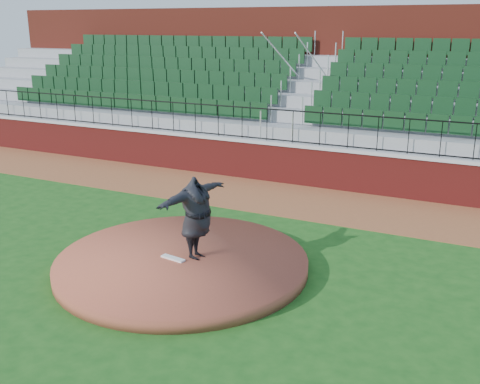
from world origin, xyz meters
name	(u,v)px	position (x,y,z in m)	size (l,w,h in m)	color
ground	(208,272)	(0.00, 0.00, 0.00)	(90.00, 90.00, 0.00)	#1A4E16
warning_track	(300,200)	(0.00, 5.40, 0.01)	(34.00, 3.20, 0.01)	brown
field_wall	(318,168)	(0.00, 7.00, 0.60)	(34.00, 0.35, 1.20)	maroon
wall_cap	(319,147)	(0.00, 7.00, 1.25)	(34.00, 0.45, 0.10)	#B7B7B7
wall_railing	(320,129)	(0.00, 7.00, 1.80)	(34.00, 0.05, 1.00)	black
seating_stands	(346,102)	(0.00, 9.72, 2.30)	(34.00, 5.10, 4.60)	gray
concourse_wall	(367,81)	(0.00, 12.52, 2.75)	(34.00, 0.50, 5.50)	maroon
pitchers_mound	(182,263)	(-0.56, -0.08, 0.12)	(5.18, 5.18, 0.25)	brown
pitching_rubber	(173,258)	(-0.67, -0.24, 0.27)	(0.55, 0.14, 0.04)	white
pitcher	(196,218)	(-0.27, 0.04, 1.11)	(2.12, 0.58, 1.72)	black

